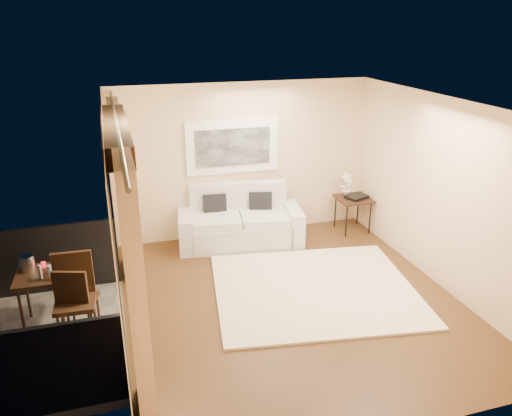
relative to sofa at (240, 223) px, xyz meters
name	(u,v)px	position (x,y,z in m)	size (l,w,h in m)	color
floor	(291,301)	(0.18, -2.09, -0.36)	(5.00, 5.00, 0.00)	#523418
room_shell	(115,132)	(-1.95, -2.09, 2.16)	(5.00, 6.40, 5.00)	white
balcony	(34,330)	(-3.12, -2.09, -0.18)	(1.81, 2.60, 1.17)	#605B56
curtains	(127,231)	(-1.93, -2.09, 0.98)	(0.16, 4.80, 2.64)	tan
artwork	(233,147)	(-0.01, 0.37, 1.26)	(1.62, 0.07, 0.92)	white
rug	(314,289)	(0.60, -1.91, -0.34)	(2.84, 2.47, 0.04)	#F9EAC8
sofa	(240,223)	(0.00, 0.00, 0.00)	(2.20, 1.20, 1.01)	silver
side_table	(353,201)	(2.11, -0.09, 0.22)	(0.60, 0.60, 0.64)	#311C10
tray	(357,197)	(2.15, -0.13, 0.31)	(0.38, 0.28, 0.05)	black
orchid	(347,184)	(2.01, 0.02, 0.51)	(0.24, 0.16, 0.45)	white
bistro_table	(43,279)	(-2.99, -1.73, 0.30)	(0.64, 0.64, 0.74)	#311C10
balcony_chair_far	(75,297)	(-2.61, -2.09, 0.18)	(0.51, 0.51, 0.93)	#311C10
balcony_chair_near	(74,289)	(-2.61, -2.05, 0.27)	(0.48, 0.49, 1.08)	#311C10
ice_bucket	(27,263)	(-3.16, -1.59, 0.48)	(0.18, 0.18, 0.20)	silver
candle	(43,265)	(-2.98, -1.56, 0.42)	(0.06, 0.06, 0.07)	red
vase	(40,272)	(-2.98, -1.87, 0.47)	(0.04, 0.04, 0.18)	white
glass_a	(50,270)	(-2.88, -1.78, 0.44)	(0.06, 0.06, 0.12)	silver
glass_b	(57,267)	(-2.80, -1.74, 0.44)	(0.06, 0.06, 0.12)	white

